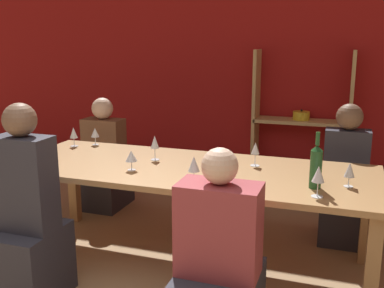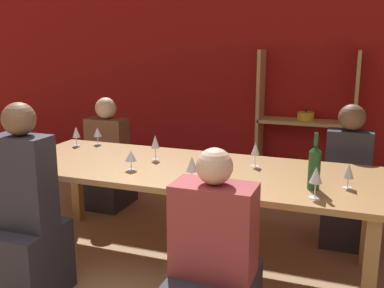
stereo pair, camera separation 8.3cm
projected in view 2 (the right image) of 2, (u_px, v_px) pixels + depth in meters
wall_back_red at (246, 67)px, 5.09m from camera, size 8.80×0.06×2.70m
shelf_unit at (304, 148)px, 4.86m from camera, size 1.02×0.30×1.55m
dining_table at (187, 177)px, 3.26m from camera, size 2.68×1.01×0.75m
wine_bottle_green at (314, 167)px, 2.74m from camera, size 0.07×0.07×0.35m
wine_glass_white_a at (192, 165)px, 2.83m from camera, size 0.07×0.07×0.18m
wine_glass_red_a at (255, 150)px, 3.24m from camera, size 0.07×0.07×0.18m
wine_glass_white_b at (97, 133)px, 3.94m from camera, size 0.07×0.07×0.15m
wine_glass_red_b at (155, 143)px, 3.42m from camera, size 0.07×0.07×0.19m
wine_glass_empty_a at (349, 171)px, 2.76m from camera, size 0.07×0.07×0.16m
wine_glass_red_c at (76, 133)px, 3.88m from camera, size 0.07×0.07×0.17m
wine_glass_red_d at (220, 155)px, 3.08m from camera, size 0.07×0.07×0.17m
wine_glass_red_e at (316, 176)px, 2.58m from camera, size 0.07×0.07×0.19m
wine_glass_white_c at (131, 156)px, 3.16m from camera, size 0.08×0.08×0.14m
wine_glass_red_f at (47, 154)px, 3.23m from camera, size 0.06×0.06×0.14m
wine_glass_white_d at (21, 148)px, 3.29m from camera, size 0.07×0.07×0.18m
person_near_a at (28, 228)px, 2.85m from camera, size 0.36×0.45×1.28m
person_far_a at (346, 192)px, 3.67m from camera, size 0.35×0.44×1.16m
person_near_b at (213, 278)px, 2.41m from camera, size 0.43×0.54×1.12m
person_far_b at (108, 167)px, 4.51m from camera, size 0.39×0.49×1.10m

